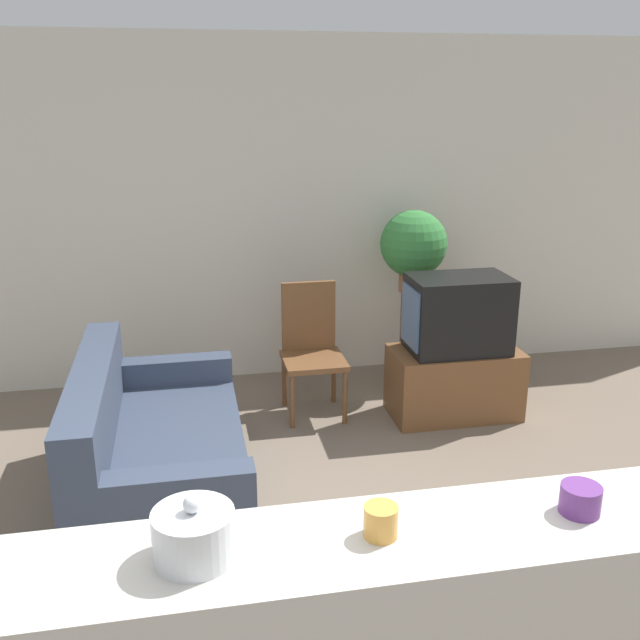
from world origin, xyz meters
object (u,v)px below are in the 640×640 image
(television, at_px, (457,314))
(decorative_bowl, at_px, (194,535))
(potted_plant, at_px, (413,246))
(couch, at_px, (154,455))
(wooden_chair, at_px, (311,345))

(television, distance_m, decorative_bowl, 3.38)
(decorative_bowl, bearing_deg, television, 55.77)
(potted_plant, height_order, decorative_bowl, potted_plant)
(couch, bearing_deg, decorative_bowl, -83.88)
(couch, xyz_separation_m, potted_plant, (1.99, 1.45, 0.84))
(television, relative_size, potted_plant, 1.10)
(wooden_chair, height_order, potted_plant, potted_plant)
(potted_plant, bearing_deg, couch, -144.05)
(decorative_bowl, bearing_deg, wooden_chair, 73.72)
(couch, height_order, television, television)
(couch, relative_size, wooden_chair, 1.75)
(couch, xyz_separation_m, television, (2.11, 0.76, 0.49))
(television, bearing_deg, wooden_chair, 164.30)
(potted_plant, distance_m, decorative_bowl, 3.89)
(television, height_order, wooden_chair, television)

